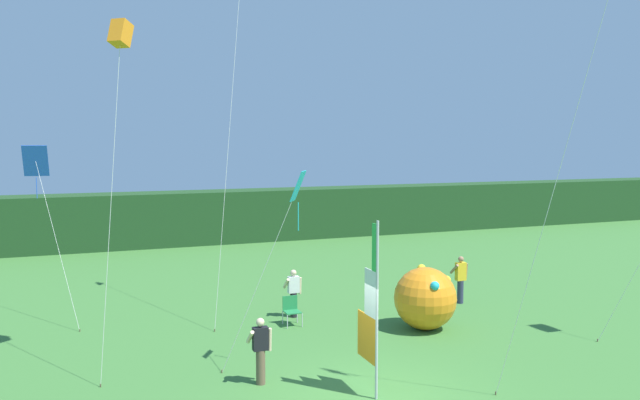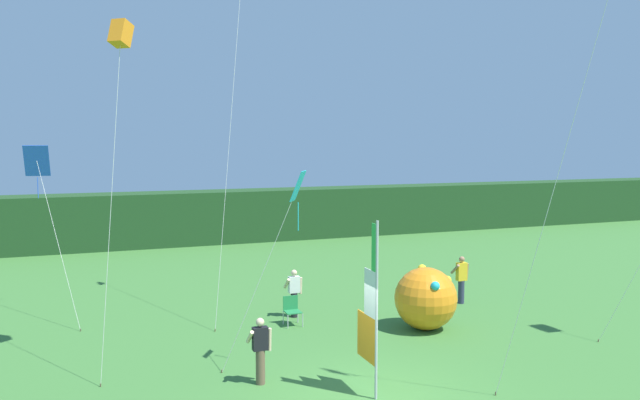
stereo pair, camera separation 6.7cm
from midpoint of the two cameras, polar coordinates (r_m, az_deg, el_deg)
The scene contains 11 objects.
ground_plane at distance 14.70m, azimuth 4.63°, elevation -17.54°, with size 120.00×120.00×0.00m, color #3D7533.
distant_treeline at distance 35.63m, azimuth -11.22°, elevation -1.56°, with size 80.00×2.40×2.90m, color #1E421E.
banner_flag at distance 14.29m, azimuth 4.54°, elevation -10.07°, with size 0.06×1.03×4.00m.
person_near_banner at distance 20.54m, azimuth -2.53°, elevation -8.37°, with size 0.55×0.48×1.57m.
person_mid_field at distance 15.19m, azimuth -5.58°, elevation -13.35°, with size 0.55×0.48×1.59m.
person_far_left at distance 22.75m, azimuth 12.59°, elevation -6.96°, with size 0.55×0.48×1.68m.
inflatable_balloon at distance 19.50m, azimuth 9.46°, elevation -8.81°, with size 1.90×1.90×1.91m.
folding_chair at distance 19.81m, azimuth -2.73°, elevation -9.85°, with size 0.51×0.51×0.89m.
kite_cyan_diamond_0 at distance 15.21m, azimuth -2.43°, elevation 0.42°, with size 2.12×0.87×5.01m.
kite_orange_box_2 at distance 16.38m, azimuth -17.83°, elevation 14.04°, with size 1.10×1.50×8.66m.
kite_blue_diamond_4 at distance 22.69m, azimuth -24.47°, elevation 2.86°, with size 1.63×3.21×5.58m.
Camera 1 is at (-5.88, -12.19, 5.74)m, focal length 35.15 mm.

